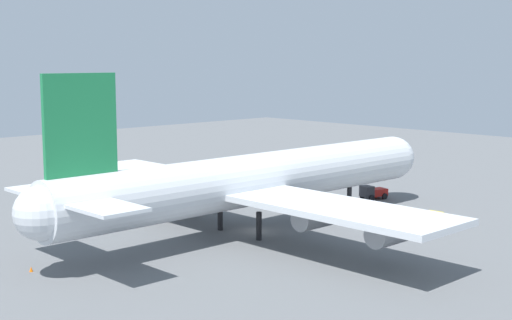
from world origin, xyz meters
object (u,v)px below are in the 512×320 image
Objects in this scene: maintenance_van at (426,218)px; safety_cone_tail at (31,269)px; safety_cone_nose at (375,196)px; baggage_tug at (104,205)px; pushback_tractor at (373,192)px; cargo_airplane at (255,180)px.

maintenance_van is 9.49× the size of safety_cone_tail.
safety_cone_nose is 58.31m from safety_cone_tail.
maintenance_van is 50.30m from safety_cone_tail.
maintenance_van is at bearing -54.90° from baggage_tug.
safety_cone_tail is at bearing 179.46° from pushback_tractor.
cargo_airplane reaches higher than baggage_tug.
maintenance_van is at bearing -120.97° from pushback_tractor.
safety_cone_nose is at bearing -0.21° from safety_cone_tail.
safety_cone_tail is at bearing 160.66° from maintenance_van.
baggage_tug is 29.57m from safety_cone_tail.
pushback_tractor is at bearing 5.44° from cargo_airplane.
cargo_airplane is 117.21× the size of safety_cone_tail.
maintenance_van is at bearing -123.43° from safety_cone_nose.
safety_cone_nose is (10.86, 16.45, -0.76)m from maintenance_van.
cargo_airplane is at bearing -72.42° from baggage_tug.
safety_cone_nose is at bearing 56.57° from maintenance_van.
pushback_tractor is 18.80m from maintenance_van.
safety_cone_tail is (-28.93, 3.22, -6.34)m from cargo_airplane.
pushback_tractor reaches higher than maintenance_van.
cargo_airplane reaches higher than maintenance_van.
safety_cone_tail is (-47.46, 16.66, -0.79)m from maintenance_van.
baggage_tug reaches higher than safety_cone_nose.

